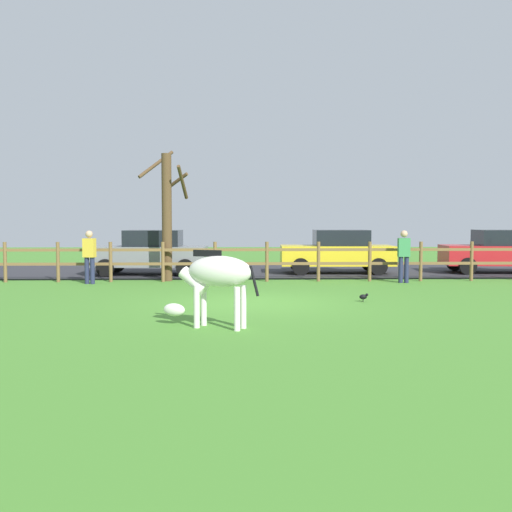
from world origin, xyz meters
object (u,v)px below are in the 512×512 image
object	(u,v)px
parked_car_red	(500,251)
visitor_left_of_tree	(89,254)
crow_on_grass	(364,297)
visitor_right_of_tree	(404,254)
parked_car_grey	(150,252)
zebra	(216,277)
bare_tree	(167,213)
parked_car_yellow	(338,251)

from	to	relation	value
parked_car_red	visitor_left_of_tree	size ratio (longest dim) A/B	2.52
crow_on_grass	visitor_right_of_tree	xyz separation A→B (m)	(2.17, 4.36, 0.78)
parked_car_grey	parked_car_red	bearing A→B (deg)	1.34
zebra	visitor_left_of_tree	size ratio (longest dim) A/B	1.11
crow_on_grass	visitor_right_of_tree	size ratio (longest dim) A/B	0.13
parked_car_red	visitor_left_of_tree	bearing A→B (deg)	-168.25
bare_tree	parked_car_red	xyz separation A→B (m)	(11.78, 2.03, -1.35)
crow_on_grass	parked_car_red	world-z (taller)	parked_car_red
bare_tree	crow_on_grass	size ratio (longest dim) A/B	19.88
bare_tree	parked_car_yellow	size ratio (longest dim) A/B	1.06
bare_tree	crow_on_grass	xyz separation A→B (m)	(5.28, -5.24, -2.06)
parked_car_yellow	crow_on_grass	bearing A→B (deg)	-94.53
parked_car_grey	parked_car_red	size ratio (longest dim) A/B	0.98
parked_car_yellow	parked_car_red	distance (m)	5.92
crow_on_grass	visitor_left_of_tree	size ratio (longest dim) A/B	0.13
parked_car_red	parked_car_grey	bearing A→B (deg)	-178.66
bare_tree	parked_car_grey	distance (m)	2.34
bare_tree	zebra	size ratio (longest dim) A/B	2.35
crow_on_grass	parked_car_red	distance (m)	9.77
zebra	parked_car_grey	xyz separation A→B (m)	(-2.67, 10.36, -0.08)
zebra	visitor_left_of_tree	world-z (taller)	visitor_left_of_tree
zebra	crow_on_grass	world-z (taller)	zebra
zebra	parked_car_red	size ratio (longest dim) A/B	0.44
crow_on_grass	parked_car_grey	size ratio (longest dim) A/B	0.05
bare_tree	parked_car_grey	world-z (taller)	bare_tree
bare_tree	parked_car_grey	bearing A→B (deg)	114.82
crow_on_grass	parked_car_grey	xyz separation A→B (m)	(-6.08, 6.97, 0.72)
parked_car_grey	parked_car_yellow	bearing A→B (deg)	2.75
parked_car_yellow	bare_tree	bearing A→B (deg)	-160.65
zebra	crow_on_grass	distance (m)	4.87
zebra	visitor_right_of_tree	size ratio (longest dim) A/B	1.11
zebra	parked_car_yellow	size ratio (longest dim) A/B	0.45
bare_tree	visitor_right_of_tree	xyz separation A→B (m)	(7.45, -0.88, -1.28)
parked_car_grey	zebra	bearing A→B (deg)	-75.54
bare_tree	visitor_left_of_tree	world-z (taller)	bare_tree
zebra	crow_on_grass	bearing A→B (deg)	44.79
parked_car_red	bare_tree	bearing A→B (deg)	-170.22
zebra	parked_car_red	distance (m)	14.55
parked_car_red	parked_car_yellow	bearing A→B (deg)	179.75
bare_tree	parked_car_red	world-z (taller)	bare_tree
parked_car_grey	parked_car_yellow	size ratio (longest dim) A/B	1.00
bare_tree	visitor_right_of_tree	size ratio (longest dim) A/B	2.61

